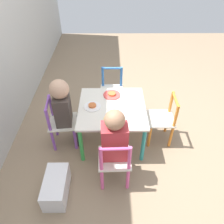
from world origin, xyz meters
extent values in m
plane|color=#8C755B|center=(0.00, 0.00, 0.00)|extent=(6.00, 6.00, 0.00)
cube|color=silver|center=(0.00, 0.00, 0.41)|extent=(0.63, 0.63, 0.02)
cylinder|color=teal|center=(-0.28, -0.28, 0.20)|extent=(0.04, 0.04, 0.40)
cylinder|color=#DB3D38|center=(0.28, -0.28, 0.20)|extent=(0.04, 0.04, 0.40)
cylinder|color=green|center=(-0.28, 0.28, 0.20)|extent=(0.04, 0.04, 0.40)
cylinder|color=yellow|center=(0.28, 0.28, 0.20)|extent=(0.04, 0.04, 0.40)
cube|color=silver|center=(-0.48, -0.02, 0.27)|extent=(0.27, 0.27, 0.02)
cylinder|color=#E5599E|center=(-0.37, -0.12, 0.13)|extent=(0.03, 0.03, 0.27)
cylinder|color=#E5599E|center=(-0.37, 0.09, 0.13)|extent=(0.03, 0.03, 0.27)
cylinder|color=#E5599E|center=(-0.58, -0.13, 0.13)|extent=(0.03, 0.03, 0.27)
cylinder|color=#E5599E|center=(-0.58, 0.09, 0.13)|extent=(0.03, 0.03, 0.27)
cylinder|color=#E5599E|center=(-0.58, -0.13, 0.39)|extent=(0.03, 0.03, 0.26)
cylinder|color=#E5599E|center=(-0.58, 0.09, 0.39)|extent=(0.03, 0.03, 0.26)
cylinder|color=#E5599E|center=(-0.58, -0.02, 0.51)|extent=(0.03, 0.21, 0.02)
cube|color=silver|center=(-0.04, 0.47, 0.27)|extent=(0.28, 0.28, 0.02)
cylinder|color=#8E51BC|center=(-0.14, 0.36, 0.13)|extent=(0.03, 0.03, 0.27)
cylinder|color=#8E51BC|center=(0.07, 0.38, 0.13)|extent=(0.03, 0.03, 0.27)
cylinder|color=#8E51BC|center=(-0.15, 0.57, 0.13)|extent=(0.03, 0.03, 0.27)
cylinder|color=#8E51BC|center=(0.06, 0.59, 0.13)|extent=(0.03, 0.03, 0.27)
cylinder|color=#8E51BC|center=(-0.15, 0.57, 0.39)|extent=(0.03, 0.03, 0.26)
cylinder|color=#8E51BC|center=(0.06, 0.59, 0.39)|extent=(0.03, 0.03, 0.26)
cylinder|color=#8E51BC|center=(-0.05, 0.58, 0.51)|extent=(0.21, 0.04, 0.02)
cube|color=silver|center=(0.48, 0.00, 0.27)|extent=(0.26, 0.26, 0.02)
cylinder|color=#387AD1|center=(0.37, 0.10, 0.13)|extent=(0.03, 0.03, 0.27)
cylinder|color=#387AD1|center=(0.37, -0.11, 0.13)|extent=(0.03, 0.03, 0.27)
cylinder|color=#387AD1|center=(0.58, 0.10, 0.13)|extent=(0.03, 0.03, 0.27)
cylinder|color=#387AD1|center=(0.58, -0.11, 0.13)|extent=(0.03, 0.03, 0.27)
cylinder|color=#387AD1|center=(0.58, 0.10, 0.39)|extent=(0.03, 0.03, 0.26)
cylinder|color=#387AD1|center=(0.58, -0.11, 0.39)|extent=(0.03, 0.03, 0.26)
cylinder|color=#387AD1|center=(0.58, 0.00, 0.51)|extent=(0.03, 0.21, 0.02)
cube|color=silver|center=(0.00, -0.48, 0.27)|extent=(0.26, 0.26, 0.02)
cylinder|color=orange|center=(0.10, -0.37, 0.13)|extent=(0.03, 0.03, 0.27)
cylinder|color=orange|center=(-0.11, -0.37, 0.13)|extent=(0.03, 0.03, 0.27)
cylinder|color=orange|center=(0.10, -0.58, 0.13)|extent=(0.03, 0.03, 0.27)
cylinder|color=orange|center=(-0.11, -0.58, 0.13)|extent=(0.03, 0.03, 0.27)
cylinder|color=orange|center=(0.10, -0.58, 0.39)|extent=(0.03, 0.03, 0.26)
cylinder|color=orange|center=(-0.11, -0.58, 0.39)|extent=(0.03, 0.03, 0.26)
cylinder|color=orange|center=(0.00, -0.58, 0.51)|extent=(0.21, 0.03, 0.02)
cylinder|color=#7A6B5B|center=(-0.35, -0.06, 0.14)|extent=(0.07, 0.07, 0.28)
cylinder|color=#7A6B5B|center=(-0.36, 0.04, 0.14)|extent=(0.07, 0.07, 0.28)
cube|color=#B23338|center=(-0.46, -0.02, 0.44)|extent=(0.15, 0.20, 0.33)
sphere|color=#A37556|center=(-0.46, -0.02, 0.67)|extent=(0.15, 0.15, 0.15)
cylinder|color=#38383D|center=(-0.08, 0.35, 0.14)|extent=(0.07, 0.07, 0.28)
cylinder|color=#38383D|center=(0.02, 0.36, 0.14)|extent=(0.07, 0.07, 0.28)
cube|color=#423833|center=(-0.04, 0.45, 0.43)|extent=(0.21, 0.16, 0.30)
sphere|color=tan|center=(-0.04, 0.45, 0.65)|extent=(0.17, 0.17, 0.17)
cylinder|color=#EADB66|center=(-0.18, 0.00, 0.43)|extent=(0.15, 0.15, 0.01)
cylinder|color=#D6843D|center=(-0.18, 0.00, 0.44)|extent=(0.07, 0.07, 0.02)
cylinder|color=white|center=(0.00, 0.18, 0.43)|extent=(0.16, 0.16, 0.01)
cylinder|color=#CC6633|center=(0.00, 0.18, 0.44)|extent=(0.07, 0.07, 0.02)
cylinder|color=#E54C47|center=(0.18, 0.00, 0.43)|extent=(0.17, 0.17, 0.01)
cylinder|color=#CC6633|center=(0.18, 0.00, 0.44)|extent=(0.08, 0.08, 0.02)
cube|color=silver|center=(-0.62, 0.46, 0.09)|extent=(0.34, 0.18, 0.19)
camera|label=1|loc=(-1.59, 0.01, 1.71)|focal=35.00mm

